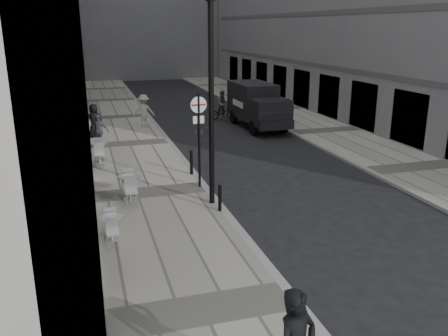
# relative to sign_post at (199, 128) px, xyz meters

# --- Properties ---
(sidewalk) EXTENTS (4.00, 60.00, 0.12)m
(sidewalk) POSITION_rel_sign_post_xyz_m (-1.80, 7.60, -2.25)
(sidewalk) COLOR #A8A498
(sidewalk) RESTS_ON ground
(far_sidewalk) EXTENTS (4.00, 60.00, 0.12)m
(far_sidewalk) POSITION_rel_sign_post_xyz_m (9.20, 7.60, -2.25)
(far_sidewalk) COLOR #A8A498
(far_sidewalk) RESTS_ON ground
(sign_post) EXTENTS (0.59, 0.11, 3.42)m
(sign_post) POSITION_rel_sign_post_xyz_m (0.00, 0.00, 0.00)
(sign_post) COLOR black
(sign_post) RESTS_ON sidewalk
(lamppost) EXTENTS (0.30, 0.30, 6.77)m
(lamppost) POSITION_rel_sign_post_xyz_m (0.00, -1.73, 1.57)
(lamppost) COLOR black
(lamppost) RESTS_ON sidewalk
(bollard_near) EXTENTS (0.11, 0.11, 0.82)m
(bollard_near) POSITION_rel_sign_post_xyz_m (0.05, -2.51, -1.78)
(bollard_near) COLOR black
(bollard_near) RESTS_ON sidewalk
(bollard_far) EXTENTS (0.12, 0.12, 0.93)m
(bollard_far) POSITION_rel_sign_post_xyz_m (0.05, 1.58, -1.73)
(bollard_far) COLOR black
(bollard_far) RESTS_ON sidewalk
(panel_van) EXTENTS (2.12, 5.49, 2.57)m
(panel_van) POSITION_rel_sign_post_xyz_m (5.89, 9.94, -0.87)
(panel_van) COLOR black
(panel_van) RESTS_ON ground
(cyclist) EXTENTS (1.77, 0.72, 1.87)m
(cyclist) POSITION_rel_sign_post_xyz_m (4.71, 13.00, -1.58)
(cyclist) COLOR black
(cyclist) RESTS_ON ground
(pedestrian_a) EXTENTS (1.02, 0.70, 1.60)m
(pedestrian_a) POSITION_rel_sign_post_xyz_m (-3.26, 7.20, -1.39)
(pedestrian_a) COLOR #59595E
(pedestrian_a) RESTS_ON sidewalk
(pedestrian_b) EXTENTS (1.30, 0.86, 1.88)m
(pedestrian_b) POSITION_rel_sign_post_xyz_m (-0.53, 11.47, -1.25)
(pedestrian_b) COLOR #B6B2A8
(pedestrian_b) RESTS_ON sidewalk
(pedestrian_c) EXTENTS (0.97, 0.73, 1.78)m
(pedestrian_c) POSITION_rel_sign_post_xyz_m (-3.40, 9.49, -1.30)
(pedestrian_c) COLOR black
(pedestrian_c) RESTS_ON sidewalk
(cafe_table_near) EXTENTS (0.62, 1.40, 0.80)m
(cafe_table_near) POSITION_rel_sign_post_xyz_m (-3.40, -3.70, -1.79)
(cafe_table_near) COLOR #B8B8BB
(cafe_table_near) RESTS_ON sidewalk
(cafe_table_mid) EXTENTS (0.76, 1.72, 0.98)m
(cafe_table_mid) POSITION_rel_sign_post_xyz_m (-2.60, -0.67, -1.70)
(cafe_table_mid) COLOR #A8A8AA
(cafe_table_mid) RESTS_ON sidewalk
(cafe_table_far) EXTENTS (0.77, 1.73, 0.99)m
(cafe_table_far) POSITION_rel_sign_post_xyz_m (-3.40, 4.41, -1.69)
(cafe_table_far) COLOR silver
(cafe_table_far) RESTS_ON sidewalk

